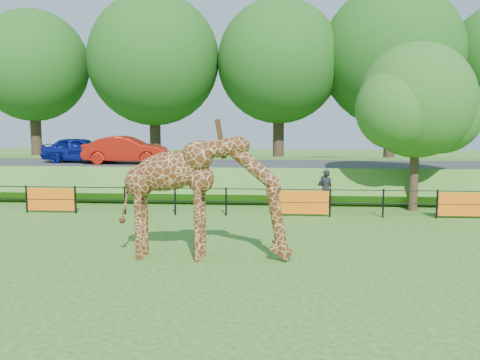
{
  "coord_description": "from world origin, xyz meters",
  "views": [
    {
      "loc": [
        2.01,
        -12.35,
        4.01
      ],
      "look_at": [
        0.88,
        3.31,
        2.0
      ],
      "focal_mm": 40.0,
      "sensor_mm": 36.0,
      "label": 1
    }
  ],
  "objects_px": {
    "visitor": "(326,189)",
    "tree_east": "(419,105)",
    "car_red": "(126,150)",
    "giraffe": "(205,198)",
    "car_blue": "(80,150)"
  },
  "relations": [
    {
      "from": "giraffe",
      "to": "tree_east",
      "type": "relative_size",
      "value": 0.7
    },
    {
      "from": "giraffe",
      "to": "visitor",
      "type": "relative_size",
      "value": 2.93
    },
    {
      "from": "car_red",
      "to": "tree_east",
      "type": "height_order",
      "value": "tree_east"
    },
    {
      "from": "giraffe",
      "to": "car_red",
      "type": "relative_size",
      "value": 1.14
    },
    {
      "from": "car_blue",
      "to": "car_red",
      "type": "distance_m",
      "value": 2.6
    },
    {
      "from": "car_red",
      "to": "visitor",
      "type": "xyz_separation_m",
      "value": [
        9.6,
        -3.96,
        -1.3
      ]
    },
    {
      "from": "car_blue",
      "to": "visitor",
      "type": "height_order",
      "value": "car_blue"
    },
    {
      "from": "giraffe",
      "to": "tree_east",
      "type": "bearing_deg",
      "value": 48.58
    },
    {
      "from": "giraffe",
      "to": "visitor",
      "type": "distance_m",
      "value": 9.06
    },
    {
      "from": "car_red",
      "to": "visitor",
      "type": "distance_m",
      "value": 10.47
    },
    {
      "from": "visitor",
      "to": "tree_east",
      "type": "distance_m",
      "value": 5.02
    },
    {
      "from": "visitor",
      "to": "giraffe",
      "type": "bearing_deg",
      "value": 58.72
    },
    {
      "from": "giraffe",
      "to": "visitor",
      "type": "bearing_deg",
      "value": 66.64
    },
    {
      "from": "giraffe",
      "to": "car_blue",
      "type": "xyz_separation_m",
      "value": [
        -8.19,
        12.6,
        0.38
      ]
    },
    {
      "from": "car_blue",
      "to": "tree_east",
      "type": "distance_m",
      "value": 16.61
    }
  ]
}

